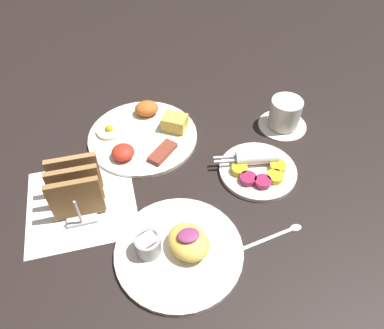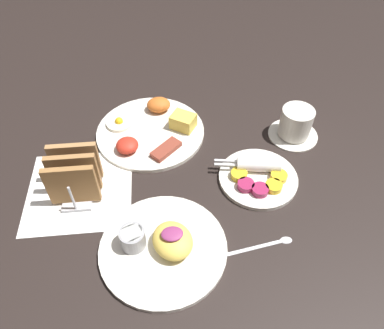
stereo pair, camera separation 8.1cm
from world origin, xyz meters
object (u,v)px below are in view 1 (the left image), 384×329
(coffee_cup, at_px, (285,115))
(plate_breakfast, at_px, (144,134))
(plate_condiments, at_px, (258,169))
(plate_foreground, at_px, (179,248))
(toast_rack, at_px, (76,188))

(coffee_cup, bearing_deg, plate_breakfast, 172.74)
(plate_breakfast, bearing_deg, plate_condiments, -37.59)
(plate_foreground, distance_m, coffee_cup, 0.44)
(plate_condiments, distance_m, coffee_cup, 0.18)
(plate_breakfast, bearing_deg, plate_foreground, -87.73)
(plate_foreground, height_order, coffee_cup, coffee_cup)
(toast_rack, bearing_deg, plate_foreground, -42.86)
(plate_condiments, bearing_deg, plate_breakfast, 142.41)
(coffee_cup, bearing_deg, toast_rack, -166.07)
(plate_foreground, bearing_deg, coffee_cup, 40.62)
(plate_breakfast, distance_m, plate_condiments, 0.29)
(plate_breakfast, height_order, coffee_cup, coffee_cup)
(plate_foreground, relative_size, toast_rack, 2.08)
(coffee_cup, bearing_deg, plate_foreground, -139.38)
(toast_rack, distance_m, coffee_cup, 0.52)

